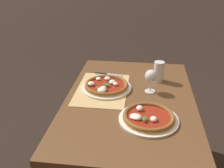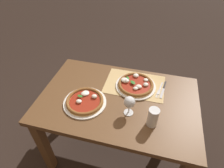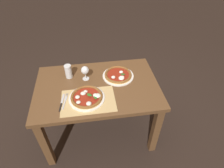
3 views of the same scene
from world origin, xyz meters
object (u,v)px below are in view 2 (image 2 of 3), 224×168
object	(u,v)px
pizza_far	(85,101)
fork	(160,90)
pizza_near	(135,84)
pint_glass	(153,118)
wine_glass	(129,103)
knife	(163,90)

from	to	relation	value
pizza_far	fork	bearing A→B (deg)	-152.15
pizza_near	pizza_far	world-z (taller)	pizza_near
pint_glass	wine_glass	bearing A→B (deg)	-18.58
pizza_far	wine_glass	distance (m)	0.35
fork	wine_glass	bearing A→B (deg)	55.86
pizza_near	knife	xyz separation A→B (m)	(-0.23, -0.02, -0.02)
fork	pizza_far	bearing A→B (deg)	27.85
fork	knife	distance (m)	0.03
knife	pizza_far	bearing A→B (deg)	27.50
pizza_near	pint_glass	xyz separation A→B (m)	(-0.17, 0.35, 0.05)
pint_glass	fork	xyz separation A→B (m)	(-0.03, -0.36, -0.06)
pizza_far	knife	distance (m)	0.64
wine_glass	pint_glass	size ratio (longest dim) A/B	1.07
wine_glass	knife	distance (m)	0.40
wine_glass	fork	world-z (taller)	wine_glass
pizza_far	fork	size ratio (longest dim) A/B	1.64
fork	pint_glass	bearing A→B (deg)	85.12
pint_glass	fork	size ratio (longest dim) A/B	0.73
pizza_near	fork	xyz separation A→B (m)	(-0.20, -0.00, -0.02)
pint_glass	knife	xyz separation A→B (m)	(-0.06, -0.37, -0.06)
pizza_near	pint_glass	bearing A→B (deg)	115.88
wine_glass	pint_glass	world-z (taller)	wine_glass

